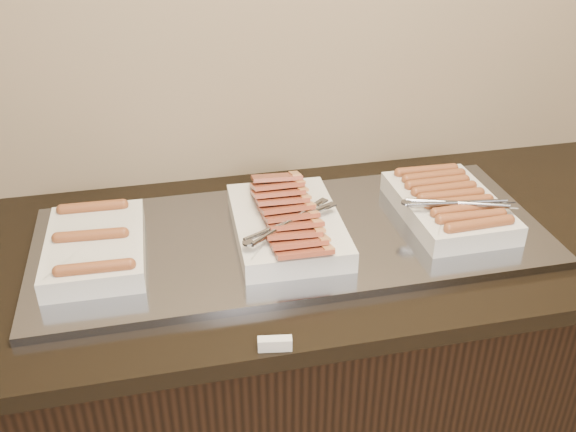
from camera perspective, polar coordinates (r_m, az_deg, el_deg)
The scene contains 6 objects.
counter at distance 1.81m, azimuth -0.45°, elevation -14.32°, with size 2.06×0.76×0.90m.
warming_tray at distance 1.53m, azimuth 0.37°, elevation -1.90°, with size 1.20×0.50×0.02m, color gray.
dish_left at distance 1.49m, azimuth -16.74°, elevation -2.59°, with size 0.22×0.32×0.07m.
dish_center at distance 1.50m, azimuth -0.09°, elevation -0.58°, with size 0.27×0.39×0.10m.
dish_right at distance 1.62m, azimuth 14.14°, elevation 1.00°, with size 0.27×0.34×0.08m.
label_holder at distance 1.22m, azimuth -1.17°, elevation -11.29°, with size 0.06×0.02×0.03m, color silver.
Camera 1 is at (-0.26, 0.88, 1.73)m, focal length 40.00 mm.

